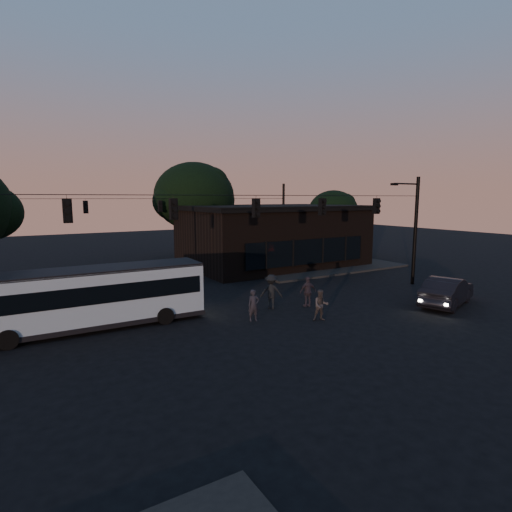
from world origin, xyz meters
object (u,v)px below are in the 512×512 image
car (447,291)px  pedestrian_a (254,305)px  pedestrian_b (321,305)px  building (273,235)px  pedestrian_c (308,292)px  bus (94,295)px  pedestrian_d (271,292)px

car → pedestrian_a: size_ratio=3.13×
car → pedestrian_b: (-8.02, 1.50, -0.03)m
building → pedestrian_a: size_ratio=9.73×
car → pedestrian_c: 7.97m
building → bus: building is taller
pedestrian_a → building: bearing=66.1°
pedestrian_c → pedestrian_d: size_ratio=0.90×
pedestrian_c → building: bearing=-108.5°
bus → car: size_ratio=2.05×
car → pedestrian_b: size_ratio=3.16×
pedestrian_c → pedestrian_d: 2.11m
bus → car: bus is taller
bus → pedestrian_a: bearing=-21.8°
building → pedestrian_b: building is taller
building → pedestrian_a: building is taller
pedestrian_c → pedestrian_b: bearing=73.1°
pedestrian_b → pedestrian_d: size_ratio=0.82×
building → pedestrian_a: (-10.03, -13.46, -1.92)m
car → pedestrian_c: size_ratio=2.87×
car → pedestrian_d: bearing=44.5°
bus → car: 18.88m
bus → pedestrian_a: (6.92, -2.92, -0.80)m
car → pedestrian_d: size_ratio=2.60×
pedestrian_a → pedestrian_c: pedestrian_c is taller
building → pedestrian_c: bearing=-115.5°
car → pedestrian_a: 11.38m
bus → pedestrian_d: bus is taller
pedestrian_a → pedestrian_d: size_ratio=0.83×
pedestrian_b → pedestrian_d: bearing=133.3°
pedestrian_d → car: bearing=-172.5°
bus → pedestrian_b: (9.83, -4.60, -0.81)m
pedestrian_a → pedestrian_d: bearing=48.2°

